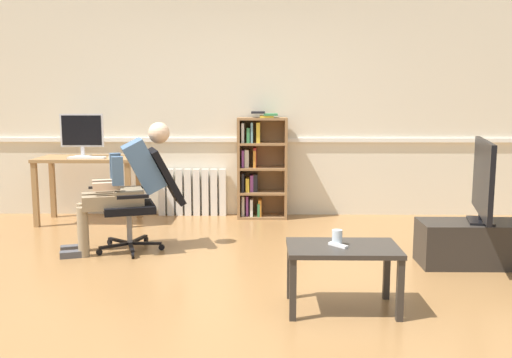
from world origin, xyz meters
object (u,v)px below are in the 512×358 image
Objects in this scene: tv_screen at (483,179)px; coffee_table at (343,255)px; tv_stand at (479,244)px; computer_mouse at (112,157)px; bookshelf at (259,167)px; person_seated at (126,183)px; imac_monitor at (82,132)px; drinking_glass at (337,237)px; radiator at (192,192)px; computer_desk at (88,168)px; spare_remote at (338,245)px; keyboard at (87,158)px; office_chair at (146,195)px.

coffee_table is at bearing 141.86° from tv_screen.
tv_screen is at bearing -13.78° from tv_stand.
tv_screen is at bearing 38.08° from coffee_table.
tv_screen is (3.56, -1.51, -0.02)m from computer_mouse.
person_seated is (-1.23, -1.49, 0.04)m from bookshelf.
bookshelf is (2.03, 0.21, -0.43)m from imac_monitor.
radiator is at bearing 114.46° from drinking_glass.
bookshelf reaches higher than computer_desk.
tv_screen reaches higher than spare_remote.
coffee_table is at bearing -48.60° from computer_mouse.
drinking_glass is 0.06m from spare_remote.
bookshelf is at bearing 122.44° from person_seated.
person_seated reaches higher than keyboard.
tv_stand is at bearing 38.13° from coffee_table.
tv_screen is (3.87, -1.63, 0.11)m from computer_desk.
spare_remote is at bearing -142.20° from tv_stand.
imac_monitor is at bearing 134.93° from computer_desk.
imac_monitor is at bearing -159.37° from office_chair.
office_chair is 0.94× the size of tv_stand.
person_seated is 8.03× the size of spare_remote.
office_chair is 6.39× the size of spare_remote.
keyboard reaches higher than computer_desk.
imac_monitor reaches higher than keyboard.
computer_desk is 1.16× the size of office_chair.
coffee_table is (0.60, -2.95, -0.23)m from bookshelf.
imac_monitor is 1.65m from office_chair.
office_chair is at bearing 137.35° from drinking_glass.
coffee_table is at bearing 33.28° from person_seated.
keyboard is 0.28m from computer_mouse.
computer_mouse reaches higher than computer_desk.
tv_stand is 9.76× the size of drinking_glass.
drinking_glass is at bearing 33.23° from person_seated.
bookshelf is 0.88m from radiator.
person_seated is 2.35m from coffee_table.
imac_monitor is 0.37m from keyboard.
tv_stand is (3.87, -1.63, -0.44)m from computer_desk.
spare_remote is (2.20, -2.55, -0.32)m from computer_mouse.
drinking_glass is at bearing -79.11° from bookshelf.
bookshelf is at bearing 100.89° from drinking_glass.
tv_screen is 9.65× the size of drinking_glass.
imac_monitor reaches higher than radiator.
tv_screen is (0.00, -0.00, 0.56)m from tv_stand.
spare_remote is at bearing -65.79° from radiator.
imac_monitor is 0.66× the size of coffee_table.
office_chair is at bearing -51.76° from computer_desk.
imac_monitor is at bearing 153.28° from computer_mouse.
bookshelf reaches higher than radiator.
imac_monitor reaches higher than computer_mouse.
keyboard is 4.15m from tv_stand.
computer_mouse is (0.39, -0.20, -0.26)m from imac_monitor.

